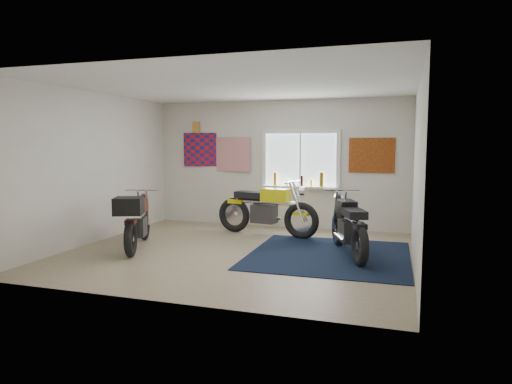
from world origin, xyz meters
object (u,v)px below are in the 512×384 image
(navy_rug, at_px, (329,255))
(maroon_tourer, at_px, (136,220))
(black_chrome_bike, at_px, (348,227))
(yellow_triumph, at_px, (266,211))

(navy_rug, distance_m, maroon_tourer, 3.25)
(navy_rug, height_order, maroon_tourer, maroon_tourer)
(black_chrome_bike, bearing_deg, navy_rug, 93.59)
(navy_rug, xyz_separation_m, black_chrome_bike, (0.29, 0.13, 0.44))
(navy_rug, xyz_separation_m, yellow_triumph, (-1.43, 1.26, 0.48))
(maroon_tourer, bearing_deg, yellow_triumph, -65.17)
(yellow_triumph, distance_m, maroon_tourer, 2.54)
(yellow_triumph, height_order, maroon_tourer, yellow_triumph)
(yellow_triumph, xyz_separation_m, black_chrome_bike, (1.72, -1.13, -0.03))
(navy_rug, relative_size, maroon_tourer, 1.40)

